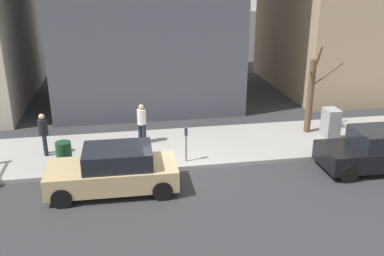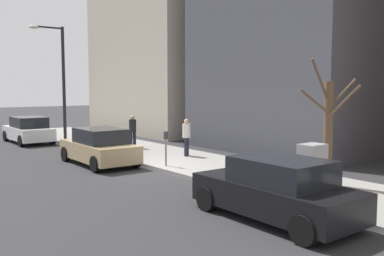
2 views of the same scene
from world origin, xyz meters
The scene contains 10 objects.
ground_plane centered at (0.00, 0.00, 0.00)m, with size 120.00×120.00×0.00m, color #2B2B2D.
sidewalk centered at (2.00, 0.00, 0.07)m, with size 4.00×36.00×0.15m, color gray.
parked_car_black centered at (-1.06, -7.20, 0.74)m, with size 1.97×4.22×1.52m.
parked_car_tan centered at (-1.08, 2.32, 0.74)m, with size 1.99×4.23×1.52m.
parking_meter centered at (0.45, -0.31, 0.98)m, with size 0.14×0.10×1.35m.
utility_box centered at (1.30, -6.47, 0.85)m, with size 0.83×0.61×1.43m.
bare_tree centered at (2.58, -6.10, 1.91)m, with size 1.46×1.71×3.91m.
trash_bin centered at (0.90, 4.12, 0.60)m, with size 0.56×0.56×0.90m, color #14381E.
pedestrian_midblock centered at (2.58, 1.17, 1.09)m, with size 0.36×0.36×1.66m.
pedestrian_far_corner centered at (2.01, 4.94, 1.09)m, with size 0.39×0.36×1.66m.
Camera 1 is at (-13.94, 2.01, 6.91)m, focal length 40.00 mm.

